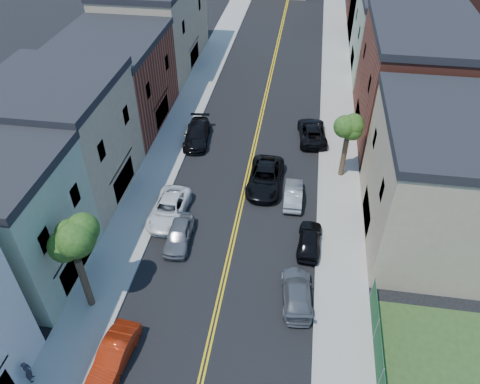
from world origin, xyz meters
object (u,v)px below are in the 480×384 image
at_px(white_pickup, 169,209).
at_px(grey_car_right, 297,293).
at_px(black_car_left, 197,134).
at_px(dark_car_right_far, 312,132).
at_px(red_sedan, 114,355).
at_px(grey_car_left, 179,234).
at_px(black_suv_lane, 265,178).
at_px(black_car_right, 310,240).
at_px(silver_car_right, 293,194).
at_px(pedestrian_left, 28,371).

distance_m(white_pickup, grey_car_right, 11.96).
distance_m(black_car_left, dark_car_right_far, 10.92).
relative_size(red_sedan, dark_car_right_far, 0.80).
distance_m(red_sedan, grey_car_right, 11.47).
xyz_separation_m(grey_car_left, black_suv_lane, (5.40, 7.45, 0.09)).
distance_m(grey_car_left, black_suv_lane, 9.20).
height_order(red_sedan, grey_car_right, red_sedan).
height_order(white_pickup, black_car_right, white_pickup).
relative_size(grey_car_left, silver_car_right, 1.06).
relative_size(red_sedan, black_suv_lane, 0.73).
relative_size(grey_car_left, black_car_right, 1.05).
height_order(grey_car_right, black_suv_lane, black_suv_lane).
bearing_deg(black_suv_lane, black_car_left, 141.80).
relative_size(black_car_right, silver_car_right, 1.01).
relative_size(silver_car_right, pedestrian_left, 2.50).
relative_size(white_pickup, grey_car_left, 1.23).
height_order(red_sedan, grey_car_left, grey_car_left).
xyz_separation_m(dark_car_right_far, black_suv_lane, (-3.65, -7.85, 0.07)).
bearing_deg(grey_car_left, white_pickup, 117.10).
height_order(white_pickup, grey_car_right, white_pickup).
bearing_deg(black_car_left, pedestrian_left, -103.52).
distance_m(dark_car_right_far, black_suv_lane, 8.66).
distance_m(red_sedan, black_car_left, 22.98).
xyz_separation_m(grey_car_right, black_car_right, (0.65, 4.79, 0.02)).
relative_size(red_sedan, black_car_right, 1.05).
height_order(grey_car_right, pedestrian_left, pedestrian_left).
distance_m(white_pickup, black_suv_lane, 8.44).
bearing_deg(white_pickup, black_car_left, 92.53).
xyz_separation_m(black_car_left, black_car_right, (10.97, -12.30, -0.08)).
bearing_deg(dark_car_right_far, grey_car_right, 82.04).
relative_size(black_car_left, pedestrian_left, 3.31).
relative_size(silver_car_right, dark_car_right_far, 0.75).
relative_size(white_pickup, black_car_right, 1.29).
bearing_deg(black_suv_lane, grey_car_left, -125.01).
bearing_deg(black_suv_lane, black_car_right, -58.25).
xyz_separation_m(grey_car_left, grey_car_right, (8.65, -3.88, -0.06)).
bearing_deg(red_sedan, black_suv_lane, 74.28).
bearing_deg(black_car_left, dark_car_right_far, 5.86).
relative_size(red_sedan, black_car_left, 0.80).
bearing_deg(red_sedan, pedestrian_left, -151.54).
xyz_separation_m(black_car_right, dark_car_right_far, (-0.25, 14.39, 0.05)).
height_order(grey_car_left, silver_car_right, grey_car_left).
distance_m(white_pickup, silver_car_right, 9.87).
bearing_deg(grey_car_right, white_pickup, -38.51).
height_order(white_pickup, pedestrian_left, pedestrian_left).
height_order(red_sedan, black_suv_lane, black_suv_lane).
bearing_deg(silver_car_right, pedestrian_left, 51.78).
distance_m(red_sedan, black_car_right, 14.96).
xyz_separation_m(black_car_right, pedestrian_left, (-14.60, -12.43, 0.26)).
bearing_deg(grey_car_right, black_car_left, -65.01).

